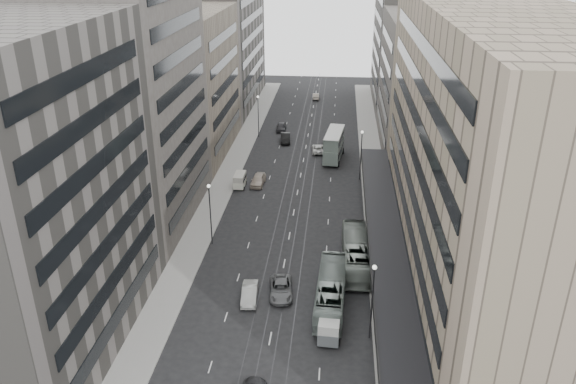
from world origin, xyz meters
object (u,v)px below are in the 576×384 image
(bus_far, at_px, (356,253))
(vw_microbus, at_px, (330,322))
(bus_near, at_px, (331,291))
(panel_van, at_px, (240,180))
(double_decker, at_px, (334,145))
(sedan_1, at_px, (250,293))
(sedan_2, at_px, (281,289))

(bus_far, relative_size, vw_microbus, 2.51)
(bus_far, bearing_deg, vw_microbus, 76.90)
(bus_near, distance_m, panel_van, 33.46)
(double_decker, xyz_separation_m, sedan_1, (-8.31, -43.49, -2.01))
(sedan_1, bearing_deg, sedan_2, 15.66)
(panel_van, relative_size, sedan_2, 0.67)
(bus_near, bearing_deg, double_decker, -87.16)
(sedan_2, bearing_deg, double_decker, 76.89)
(panel_van, xyz_separation_m, sedan_2, (9.48, -28.66, -0.49))
(bus_far, height_order, sedan_1, bus_far)
(bus_far, relative_size, panel_van, 3.48)
(sedan_1, distance_m, sedan_2, 3.52)
(bus_far, xyz_separation_m, sedan_1, (-11.52, -8.05, -0.96))
(sedan_1, xyz_separation_m, sedan_2, (3.31, 1.22, -0.02))
(bus_near, bearing_deg, bus_far, -106.47)
(panel_van, bearing_deg, bus_near, -63.34)
(bus_near, xyz_separation_m, bus_far, (2.74, 8.10, 0.02))
(bus_far, height_order, double_decker, double_decker)
(bus_near, relative_size, double_decker, 1.27)
(panel_van, bearing_deg, sedan_1, -78.21)
(bus_far, bearing_deg, panel_van, -52.49)
(vw_microbus, relative_size, panel_van, 1.38)
(bus_near, height_order, double_decker, double_decker)
(bus_near, xyz_separation_m, double_decker, (-0.47, 43.55, 1.07))
(bus_far, distance_m, double_decker, 35.60)
(bus_near, height_order, sedan_1, bus_near)
(double_decker, bearing_deg, vw_microbus, -83.05)
(double_decker, distance_m, panel_van, 19.94)
(vw_microbus, distance_m, sedan_1, 10.24)
(sedan_2, bearing_deg, bus_near, -19.40)
(vw_microbus, bearing_deg, bus_far, 82.19)
(double_decker, distance_m, sedan_1, 44.33)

